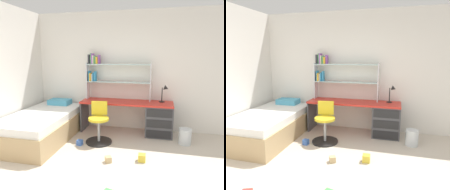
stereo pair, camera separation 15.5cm
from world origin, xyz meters
The scene contains 10 objects.
room_shell centered at (-1.23, 1.26, 1.34)m, with size 5.60×6.29×2.68m.
desk centered at (0.43, 2.34, 0.40)m, with size 2.00×0.57×0.71m.
bookshelf_hutch centered at (-0.52, 2.50, 1.32)m, with size 1.46×0.22×1.04m.
desk_lamp centered at (0.72, 2.42, 0.96)m, with size 0.20×0.17×0.38m.
swivel_chair centered at (-0.53, 1.69, 0.32)m, with size 0.52×0.52×0.80m.
bed_platform centered at (-1.71, 1.61, 0.28)m, with size 1.13×2.06×0.67m.
waste_bin centered at (1.13, 1.96, 0.15)m, with size 0.24×0.24×0.31m, color silver.
toy_block_blue_1 centered at (-0.85, 1.44, 0.05)m, with size 0.10×0.10×0.10m, color #3860B7.
toy_block_yellow_2 centered at (0.37, 1.08, 0.06)m, with size 0.12×0.12×0.12m, color gold.
toy_block_natural_4 centered at (-0.15, 0.93, 0.05)m, with size 0.10×0.10×0.10m, color tan.
Camera 1 is at (0.62, -2.11, 1.70)m, focal length 33.58 mm.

